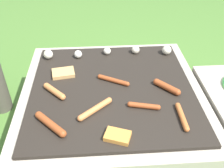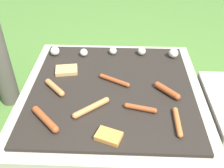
{
  "view_description": "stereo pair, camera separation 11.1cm",
  "coord_description": "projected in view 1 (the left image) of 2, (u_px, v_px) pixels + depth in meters",
  "views": [
    {
      "loc": [
        -0.07,
        -1.03,
        1.17
      ],
      "look_at": [
        0.0,
        0.0,
        0.39
      ],
      "focal_mm": 42.0,
      "sensor_mm": 36.0,
      "label": 1
    },
    {
      "loc": [
        0.04,
        -1.03,
        1.17
      ],
      "look_at": [
        0.0,
        0.0,
        0.39
      ],
      "focal_mm": 42.0,
      "sensor_mm": 36.0,
      "label": 2
    }
  ],
  "objects": [
    {
      "name": "sausage_front_center",
      "position": [
        182.0,
        117.0,
        1.12
      ],
      "size": [
        0.03,
        0.17,
        0.02
      ],
      "color": "#B7602D",
      "rests_on": "grill"
    },
    {
      "name": "sausage_front_left",
      "position": [
        144.0,
        106.0,
        1.18
      ],
      "size": [
        0.15,
        0.05,
        0.02
      ],
      "color": "#93421E",
      "rests_on": "grill"
    },
    {
      "name": "bread_slice_left",
      "position": [
        117.0,
        136.0,
        1.04
      ],
      "size": [
        0.12,
        0.1,
        0.02
      ],
      "color": "#D18438",
      "rests_on": "grill"
    },
    {
      "name": "sausage_back_center",
      "position": [
        54.0,
        91.0,
        1.26
      ],
      "size": [
        0.12,
        0.12,
        0.03
      ],
      "color": "#C6753D",
      "rests_on": "grill"
    },
    {
      "name": "mushroom_row",
      "position": [
        110.0,
        52.0,
        1.53
      ],
      "size": [
        0.75,
        0.07,
        0.05
      ],
      "color": "beige",
      "rests_on": "grill"
    },
    {
      "name": "sausage_mid_right",
      "position": [
        113.0,
        80.0,
        1.33
      ],
      "size": [
        0.16,
        0.1,
        0.02
      ],
      "color": "#93421E",
      "rests_on": "grill"
    },
    {
      "name": "sausage_back_left",
      "position": [
        50.0,
        124.0,
        1.08
      ],
      "size": [
        0.14,
        0.15,
        0.03
      ],
      "color": "#93421E",
      "rests_on": "grill"
    },
    {
      "name": "sausage_front_right",
      "position": [
        167.0,
        87.0,
        1.28
      ],
      "size": [
        0.12,
        0.12,
        0.03
      ],
      "color": "#93421E",
      "rests_on": "grill"
    },
    {
      "name": "ground_plane",
      "position": [
        112.0,
        136.0,
        1.53
      ],
      "size": [
        14.0,
        14.0,
        0.0
      ],
      "primitive_type": "plane",
      "color": "#47702D"
    },
    {
      "name": "sausage_mid_left",
      "position": [
        95.0,
        109.0,
        1.16
      ],
      "size": [
        0.16,
        0.14,
        0.03
      ],
      "color": "#C6753D",
      "rests_on": "grill"
    },
    {
      "name": "grill",
      "position": [
        112.0,
        114.0,
        1.42
      ],
      "size": [
        0.9,
        0.9,
        0.37
      ],
      "color": "#A89E8C",
      "rests_on": "ground_plane"
    },
    {
      "name": "bread_slice_center",
      "position": [
        63.0,
        73.0,
        1.39
      ],
      "size": [
        0.13,
        0.1,
        0.02
      ],
      "color": "tan",
      "rests_on": "grill"
    }
  ]
}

